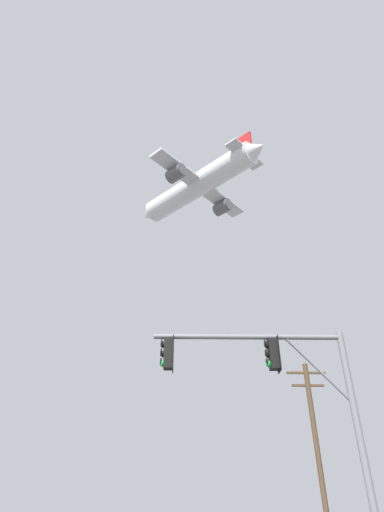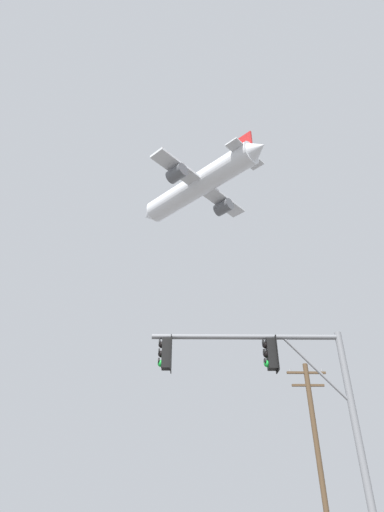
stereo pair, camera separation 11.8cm
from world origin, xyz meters
name	(u,v)px [view 2 (the right image)]	position (x,y,z in m)	size (l,w,h in m)	color
signal_pole_near	(277,380)	(3.09, 6.58, 4.39)	(5.71, 0.49, 5.83)	slate
utility_pole	(316,437)	(7.35, 17.85, 4.43)	(2.20, 0.28, 8.28)	brown
airplane	(199,185)	(2.11, 35.21, 36.81)	(16.64, 16.22, 5.64)	white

